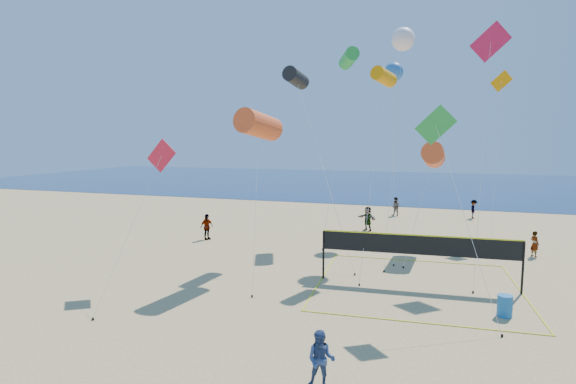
% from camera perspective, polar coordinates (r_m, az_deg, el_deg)
% --- Properties ---
extents(ocean, '(140.00, 50.00, 0.03)m').
position_cam_1_polar(ocean, '(71.52, 15.30, 1.02)').
color(ocean, navy).
rests_on(ocean, ground).
extents(bystander_a, '(0.85, 0.69, 1.63)m').
position_cam_1_polar(bystander_a, '(13.08, 4.21, -20.50)').
color(bystander_a, navy).
rests_on(bystander_a, ground).
extents(far_person_0, '(0.79, 1.12, 1.76)m').
position_cam_1_polar(far_person_0, '(31.09, -10.29, -4.37)').
color(far_person_0, gray).
rests_on(far_person_0, ground).
extents(far_person_1, '(1.71, 1.38, 1.83)m').
position_cam_1_polar(far_person_1, '(34.02, 10.08, -3.36)').
color(far_person_1, gray).
rests_on(far_person_1, ground).
extents(far_person_2, '(0.62, 0.66, 1.52)m').
position_cam_1_polar(far_person_2, '(29.87, 28.83, -5.80)').
color(far_person_2, gray).
rests_on(far_person_2, ground).
extents(far_person_3, '(1.00, 0.90, 1.67)m').
position_cam_1_polar(far_person_3, '(41.08, 13.55, -1.83)').
color(far_person_3, gray).
rests_on(far_person_3, ground).
extents(far_person_4, '(0.67, 1.08, 1.61)m').
position_cam_1_polar(far_person_4, '(41.90, 22.51, -2.03)').
color(far_person_4, gray).
rests_on(far_person_4, ground).
extents(trash_barrel, '(0.73, 0.73, 0.84)m').
position_cam_1_polar(trash_barrel, '(19.68, 25.82, -12.89)').
color(trash_barrel, '#1A64AA').
rests_on(trash_barrel, ground).
extents(volleyball_net, '(9.60, 9.46, 2.43)m').
position_cam_1_polar(volleyball_net, '(21.79, 16.20, -7.18)').
color(volleyball_net, black).
rests_on(volleyball_net, ground).
extents(kite_0, '(1.98, 5.27, 8.31)m').
position_cam_1_polar(kite_0, '(22.63, -3.72, 8.49)').
color(kite_0, '#E44F21').
rests_on(kite_0, ground).
extents(kite_1, '(4.89, 4.97, 10.96)m').
position_cam_1_polar(kite_1, '(27.13, 1.02, 14.26)').
color(kite_1, black).
rests_on(kite_1, ground).
extents(kite_2, '(1.31, 5.46, 10.60)m').
position_cam_1_polar(kite_2, '(25.12, 12.07, 14.08)').
color(kite_2, orange).
rests_on(kite_2, ground).
extents(kite_3, '(1.65, 5.31, 6.84)m').
position_cam_1_polar(kite_3, '(21.83, -16.10, 3.65)').
color(kite_3, red).
rests_on(kite_3, ground).
extents(kite_4, '(3.29, 2.50, 8.15)m').
position_cam_1_polar(kite_4, '(18.58, 18.60, 6.90)').
color(kite_4, green).
rests_on(kite_4, ground).
extents(kite_5, '(2.08, 5.60, 12.89)m').
position_cam_1_polar(kite_5, '(26.53, 24.27, 16.04)').
color(kite_5, '#C51743').
rests_on(kite_5, ground).
extents(kite_6, '(1.54, 6.95, 13.55)m').
position_cam_1_polar(kite_6, '(29.68, 14.40, 18.26)').
color(kite_6, white).
rests_on(kite_6, ground).
extents(kite_7, '(1.98, 9.70, 12.17)m').
position_cam_1_polar(kite_7, '(33.43, 13.29, 14.61)').
color(kite_7, blue).
rests_on(kite_7, ground).
extents(kite_8, '(1.81, 6.41, 12.97)m').
position_cam_1_polar(kite_8, '(32.56, 7.74, 16.44)').
color(kite_8, green).
rests_on(kite_8, ground).
extents(kite_9, '(1.45, 3.33, 11.45)m').
position_cam_1_polar(kite_9, '(34.15, 25.40, 11.37)').
color(kite_9, orange).
rests_on(kite_9, ground).
extents(kite_10, '(2.05, 6.26, 6.70)m').
position_cam_1_polar(kite_10, '(28.56, 18.00, 4.46)').
color(kite_10, '#E44F21').
rests_on(kite_10, ground).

